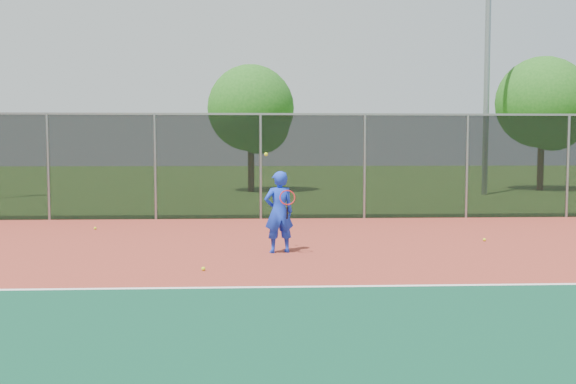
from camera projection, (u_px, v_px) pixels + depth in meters
name	position (u px, v px, depth m)	size (l,w,h in m)	color
ground	(554.00, 351.00, 6.66)	(120.00, 120.00, 0.00)	#355F1B
court_apron	(486.00, 303.00, 8.65)	(30.00, 20.00, 0.02)	#9C3727
fence_back	(365.00, 165.00, 18.50)	(30.00, 0.06, 3.03)	black
tennis_player	(279.00, 212.00, 12.57)	(0.66, 0.67, 1.97)	blue
practice_ball_1	(484.00, 240.00, 14.13)	(0.07, 0.07, 0.07)	#D0E51A
practice_ball_3	(203.00, 269.00, 10.79)	(0.07, 0.07, 0.07)	#D0E51A
practice_ball_4	(95.00, 228.00, 16.07)	(0.07, 0.07, 0.07)	#D0E51A
floodlight_n	(488.00, 21.00, 27.23)	(0.90, 0.40, 13.24)	gray
tree_back_left	(253.00, 112.00, 29.22)	(3.96, 3.96, 5.81)	#3A2315
tree_back_mid	(545.00, 107.00, 29.98)	(4.28, 4.28, 6.28)	#3A2315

